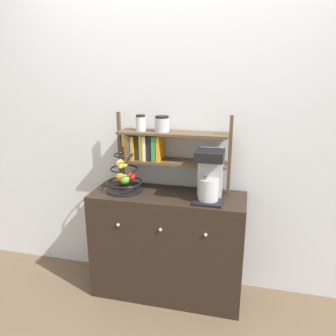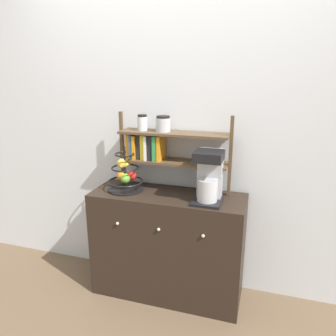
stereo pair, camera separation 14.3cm
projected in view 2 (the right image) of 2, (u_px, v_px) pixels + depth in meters
name	position (u px, v px, depth m)	size (l,w,h in m)	color
ground_plane	(159.00, 307.00, 2.45)	(12.00, 12.00, 0.00)	brown
wall_back	(177.00, 126.00, 2.50)	(7.00, 0.05, 2.60)	silver
sideboard	(168.00, 245.00, 2.52)	(1.14, 0.43, 0.83)	black
coffee_maker	(209.00, 176.00, 2.23)	(0.20, 0.24, 0.36)	black
fruit_stand	(125.00, 176.00, 2.46)	(0.27, 0.27, 0.34)	black
shelf_hutch	(159.00, 144.00, 2.44)	(0.86, 0.20, 0.58)	brown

